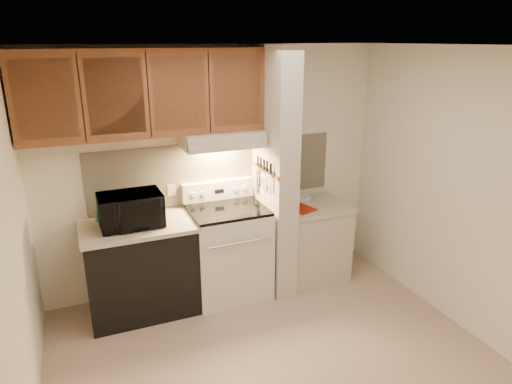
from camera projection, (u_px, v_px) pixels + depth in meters
floor at (274, 359)px, 3.82m from camera, size 3.60×3.60×0.00m
ceiling at (279, 46)px, 3.02m from camera, size 3.60×3.60×0.00m
wall_back at (216, 170)px, 4.73m from camera, size 3.60×2.50×0.02m
wall_left at (8, 263)px, 2.77m from camera, size 0.02×3.00×2.50m
wall_right at (459, 191)px, 4.07m from camera, size 0.02×3.00×2.50m
backsplash at (216, 172)px, 4.73m from camera, size 2.60×0.02×0.63m
range_body at (228, 252)px, 4.68m from camera, size 0.76×0.65×0.92m
oven_window at (239, 262)px, 4.39m from camera, size 0.50×0.01×0.30m
oven_handle at (240, 243)px, 4.29m from camera, size 0.65×0.02×0.02m
cooktop at (227, 209)px, 4.53m from camera, size 0.74×0.64×0.03m
range_backguard at (218, 190)px, 4.75m from camera, size 0.76×0.08×0.20m
range_display at (219, 191)px, 4.71m from camera, size 0.10×0.01×0.04m
range_knob_left_outer at (193, 195)px, 4.61m from camera, size 0.05×0.02×0.05m
range_knob_left_inner at (203, 193)px, 4.64m from camera, size 0.05×0.02×0.05m
range_knob_right_inner at (236, 189)px, 4.77m from camera, size 0.05×0.02×0.05m
range_knob_right_outer at (245, 188)px, 4.81m from camera, size 0.05×0.02×0.05m
dishwasher_front at (141, 270)px, 4.38m from camera, size 1.00×0.63×0.87m
left_countertop at (137, 226)px, 4.24m from camera, size 1.04×0.67×0.04m
spoon_rest at (119, 224)px, 4.21m from camera, size 0.22×0.14×0.01m
teal_jar at (100, 216)px, 4.30m from camera, size 0.10×0.10×0.09m
outlet at (171, 190)px, 4.59m from camera, size 0.08×0.01×0.12m
microwave at (131, 210)px, 4.15m from camera, size 0.57×0.39×0.31m
partition_pillar at (274, 173)px, 4.61m from camera, size 0.22×0.70×2.50m
pillar_trim at (264, 170)px, 4.55m from camera, size 0.01×0.70×0.04m
knife_strip at (265, 169)px, 4.50m from camera, size 0.02×0.42×0.04m
knife_blade_a at (271, 183)px, 4.39m from camera, size 0.01×0.03×0.16m
knife_handle_a at (271, 169)px, 4.34m from camera, size 0.02×0.02×0.10m
knife_blade_b at (268, 182)px, 4.46m from camera, size 0.01×0.04×0.18m
knife_handle_b at (267, 166)px, 4.42m from camera, size 0.02×0.02×0.10m
knife_blade_c at (264, 181)px, 4.54m from camera, size 0.01×0.04×0.20m
knife_handle_c at (264, 164)px, 4.49m from camera, size 0.02×0.02×0.10m
knife_blade_d at (261, 177)px, 4.59m from camera, size 0.01×0.04×0.16m
knife_handle_d at (261, 162)px, 4.56m from camera, size 0.02×0.02×0.10m
knife_blade_e at (258, 176)px, 4.67m from camera, size 0.01×0.04×0.18m
knife_handle_e at (258, 161)px, 4.62m from camera, size 0.02×0.02×0.10m
oven_mitt at (256, 179)px, 4.74m from camera, size 0.03×0.09×0.23m
right_cab_base at (311, 242)px, 5.05m from camera, size 0.70×0.60×0.81m
right_countertop at (313, 206)px, 4.91m from camera, size 0.74×0.64×0.04m
red_folder at (301, 208)px, 4.78m from camera, size 0.29×0.35×0.01m
white_box at (303, 198)px, 5.05m from camera, size 0.15×0.11×0.04m
range_hood at (222, 139)px, 4.42m from camera, size 0.78×0.44×0.15m
hood_lip at (229, 148)px, 4.25m from camera, size 0.78×0.04×0.06m
upper_cabinets at (145, 93)px, 4.07m from camera, size 2.18×0.33×0.77m
cab_door_a at (45, 99)px, 3.63m from camera, size 0.46×0.01×0.63m
cab_gap_a at (81, 98)px, 3.73m from camera, size 0.01×0.01×0.73m
cab_door_b at (116, 96)px, 3.83m from camera, size 0.46×0.01×0.63m
cab_gap_b at (148, 95)px, 3.92m from camera, size 0.01×0.01×0.73m
cab_door_c at (179, 94)px, 4.02m from camera, size 0.46×0.01×0.63m
cab_gap_c at (209, 92)px, 4.12m from camera, size 0.01×0.01×0.73m
cab_door_d at (237, 91)px, 4.22m from camera, size 0.46×0.01×0.63m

